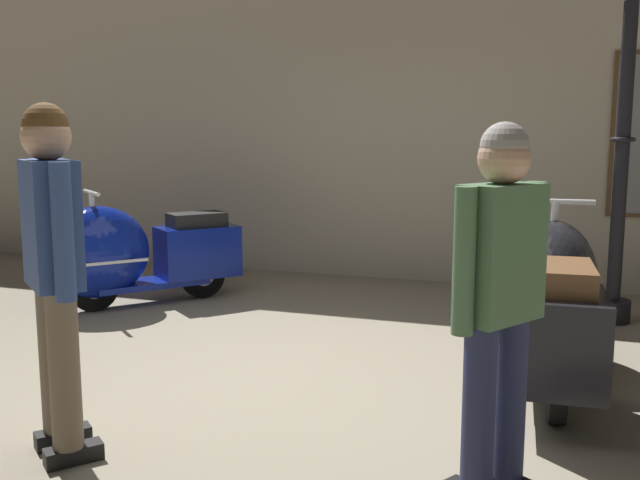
{
  "coord_description": "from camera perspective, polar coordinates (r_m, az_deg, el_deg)",
  "views": [
    {
      "loc": [
        1.75,
        -3.78,
        1.5
      ],
      "look_at": [
        0.05,
        1.21,
        0.71
      ],
      "focal_mm": 39.53,
      "sensor_mm": 36.0,
      "label": 1
    }
  ],
  "objects": [
    {
      "name": "lamppost",
      "position": [
        6.01,
        23.41,
        9.01
      ],
      "size": [
        0.31,
        0.31,
        2.79
      ],
      "color": "black",
      "rests_on": "ground"
    },
    {
      "name": "scooter_1",
      "position": [
        4.55,
        18.38,
        -4.62
      ],
      "size": [
        0.62,
        1.81,
        1.09
      ],
      "rotation": [
        0.0,
        0.0,
        1.63
      ],
      "color": "black",
      "rests_on": "ground"
    },
    {
      "name": "visitor_0",
      "position": [
        3.41,
        -20.78,
        -1.3
      ],
      "size": [
        0.45,
        0.41,
        1.64
      ],
      "rotation": [
        0.0,
        0.0,
        0.89
      ],
      "color": "black",
      "rests_on": "ground"
    },
    {
      "name": "scooter_0",
      "position": [
        6.35,
        -15.13,
        -1.06
      ],
      "size": [
        1.45,
        1.6,
        1.03
      ],
      "rotation": [
        0.0,
        0.0,
        -2.27
      ],
      "color": "black",
      "rests_on": "ground"
    },
    {
      "name": "visitor_1",
      "position": [
        2.88,
        14.29,
        -3.8
      ],
      "size": [
        0.37,
        0.46,
        1.55
      ],
      "rotation": [
        0.0,
        0.0,
        2.58
      ],
      "color": "black",
      "rests_on": "ground"
    },
    {
      "name": "ground_plane",
      "position": [
        4.42,
        -5.75,
        -11.29
      ],
      "size": [
        60.0,
        60.0,
        0.0
      ],
      "primitive_type": "plane",
      "color": "gray"
    },
    {
      "name": "showroom_back_wall",
      "position": [
        7.41,
        5.36,
        11.67
      ],
      "size": [
        18.0,
        0.24,
        3.81
      ],
      "color": "#BCB29E",
      "rests_on": "ground"
    }
  ]
}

